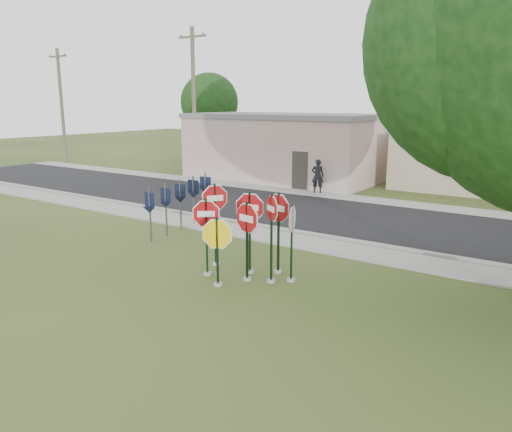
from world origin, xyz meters
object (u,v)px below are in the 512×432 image
Objects in this scene: stop_sign_left at (206,227)px; pedestrian at (318,176)px; stop_sign_center at (247,230)px; utility_pole_near at (194,101)px; stop_sign_yellow at (217,244)px.

stop_sign_left reaches higher than pedestrian.
stop_sign_left is (-1.21, -0.30, -0.02)m from stop_sign_center.
utility_pole_near is at bearing -28.66° from pedestrian.
stop_sign_center reaches higher than stop_sign_left.
utility_pole_near is at bearing 135.37° from stop_sign_center.
pedestrian is at bearing 109.61° from stop_sign_center.
stop_sign_center is 20.13m from utility_pole_near.
utility_pole_near is (-13.70, 14.74, 3.77)m from stop_sign_yellow.
pedestrian is at bearing 107.04° from stop_sign_yellow.
stop_sign_yellow is at bearing 82.57° from pedestrian.
stop_sign_left is 14.00m from pedestrian.
stop_sign_left is at bearing -47.81° from utility_pole_near.
stop_sign_center reaches higher than pedestrian.
stop_sign_yellow is 1.10× the size of pedestrian.
utility_pole_near is at bearing 132.19° from stop_sign_left.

